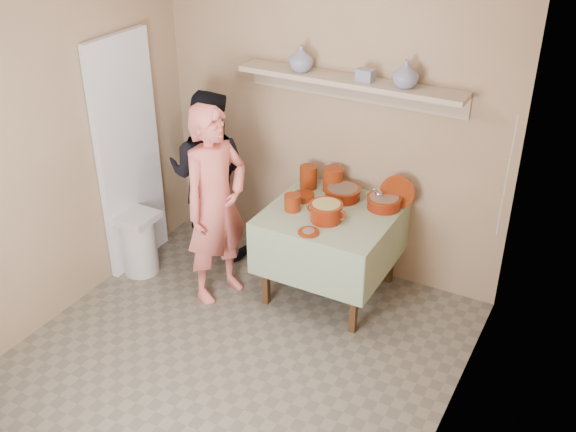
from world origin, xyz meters
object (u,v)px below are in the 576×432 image
Objects in this scene: trash_bin at (139,243)px; person_cook at (216,205)px; serving_table at (331,224)px; cazuela_rice at (326,210)px; person_helper at (209,174)px.

person_cook is at bearing 5.03° from trash_bin.
serving_table is 1.74× the size of trash_bin.
trash_bin is (-0.77, -0.07, -0.53)m from person_cook.
cazuela_rice reaches higher than serving_table.
trash_bin is at bearing -167.84° from cazuela_rice.
cazuela_rice is 0.59× the size of trash_bin.
serving_table is at bearing 162.60° from person_helper.
trash_bin is (-0.34, -0.60, -0.47)m from person_helper.
person_helper reaches higher than serving_table.
serving_table is at bearing 17.51° from trash_bin.
person_cook reaches higher than person_helper.
person_helper is 4.58× the size of cazuela_rice.
person_cook reaches higher than trash_bin.
cazuela_rice is at bearing -55.42° from person_cook.
person_cook is 0.86m from cazuela_rice.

